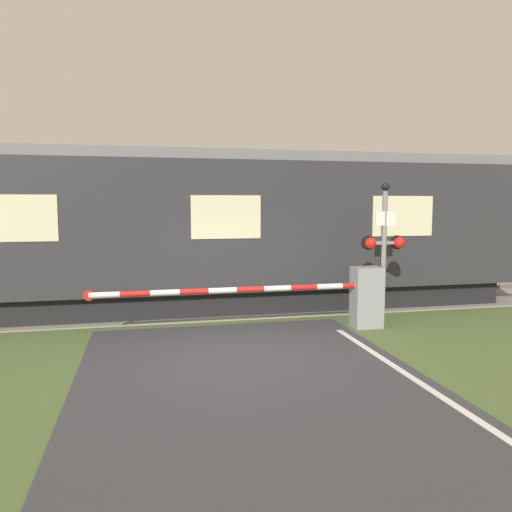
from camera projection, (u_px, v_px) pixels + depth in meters
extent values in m
plane|color=#4C6033|center=(236.00, 353.00, 8.69)|extent=(80.00, 80.00, 0.00)
cube|color=gray|center=(207.00, 307.00, 12.56)|extent=(36.00, 3.20, 0.03)
cube|color=#595451|center=(211.00, 310.00, 11.85)|extent=(36.00, 0.08, 0.10)
cube|color=#595451|center=(204.00, 299.00, 13.25)|extent=(36.00, 0.08, 0.10)
cube|color=black|center=(217.00, 295.00, 12.58)|extent=(14.19, 2.57, 0.60)
cube|color=#2D2D33|center=(216.00, 224.00, 12.40)|extent=(15.42, 3.02, 2.96)
cube|color=slate|center=(216.00, 159.00, 12.23)|extent=(15.11, 2.78, 0.24)
cube|color=beige|center=(403.00, 216.00, 11.82)|extent=(1.54, 0.02, 0.95)
cube|color=beige|center=(226.00, 217.00, 10.90)|extent=(1.54, 0.02, 0.95)
cube|color=beige|center=(17.00, 218.00, 9.98)|extent=(1.54, 0.02, 0.95)
cube|color=gray|center=(367.00, 297.00, 10.47)|extent=(0.60, 0.44, 1.27)
cylinder|color=gray|center=(367.00, 285.00, 10.44)|extent=(0.16, 0.16, 0.18)
cylinder|color=red|center=(355.00, 285.00, 10.38)|extent=(0.56, 0.11, 0.11)
cylinder|color=white|center=(329.00, 286.00, 10.26)|extent=(0.56, 0.11, 0.11)
cylinder|color=red|center=(304.00, 287.00, 10.14)|extent=(0.56, 0.11, 0.11)
cylinder|color=white|center=(277.00, 288.00, 10.02)|extent=(0.56, 0.11, 0.11)
cylinder|color=red|center=(250.00, 289.00, 9.90)|extent=(0.56, 0.11, 0.11)
cylinder|color=white|center=(222.00, 290.00, 9.78)|extent=(0.56, 0.11, 0.11)
cylinder|color=red|center=(194.00, 291.00, 9.66)|extent=(0.56, 0.11, 0.11)
cylinder|color=white|center=(165.00, 293.00, 9.53)|extent=(0.56, 0.11, 0.11)
cylinder|color=red|center=(135.00, 294.00, 9.41)|extent=(0.56, 0.11, 0.11)
cylinder|color=white|center=(104.00, 295.00, 9.29)|extent=(0.56, 0.11, 0.11)
cylinder|color=red|center=(89.00, 295.00, 9.23)|extent=(0.20, 0.02, 0.20)
cylinder|color=gray|center=(384.00, 259.00, 10.58)|extent=(0.11, 0.11, 2.85)
cube|color=gray|center=(384.00, 243.00, 10.55)|extent=(0.78, 0.07, 0.07)
sphere|color=red|center=(371.00, 243.00, 10.43)|extent=(0.24, 0.24, 0.24)
sphere|color=red|center=(399.00, 243.00, 10.57)|extent=(0.24, 0.24, 0.24)
cylinder|color=black|center=(368.00, 243.00, 10.53)|extent=(0.30, 0.06, 0.30)
cylinder|color=black|center=(397.00, 242.00, 10.68)|extent=(0.30, 0.06, 0.30)
cube|color=white|center=(386.00, 219.00, 10.45)|extent=(0.46, 0.02, 0.30)
sphere|color=black|center=(385.00, 186.00, 10.42)|extent=(0.18, 0.18, 0.18)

